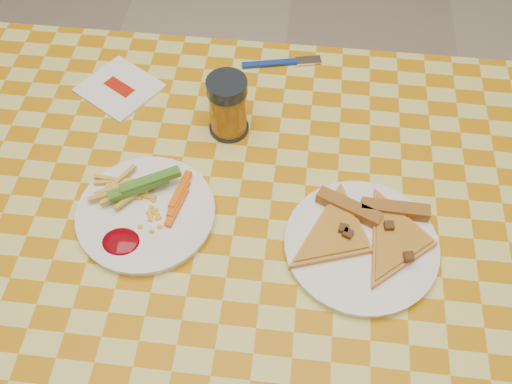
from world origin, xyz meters
TOP-DOWN VIEW (x-y plane):
  - table at (0.00, 0.00)m, footprint 1.28×0.88m
  - plate_left at (-0.14, 0.02)m, footprint 0.25×0.25m
  - plate_right at (0.19, -0.00)m, footprint 0.26×0.26m
  - fries_veggies at (-0.14, 0.03)m, footprint 0.17×0.16m
  - pizza_slices at (0.19, 0.01)m, footprint 0.25×0.23m
  - drink_glass at (-0.04, 0.21)m, footprint 0.07×0.07m
  - napkin at (-0.25, 0.28)m, footprint 0.17×0.16m
  - fork at (0.04, 0.38)m, footprint 0.15×0.05m

SIDE VIEW (x-z plane):
  - table at x=0.00m, z-range 0.30..1.06m
  - napkin at x=-0.25m, z-range 0.76..0.76m
  - fork at x=0.04m, z-range 0.76..0.76m
  - plate_left at x=-0.14m, z-range 0.76..0.77m
  - plate_right at x=0.19m, z-range 0.76..0.77m
  - pizza_slices at x=0.19m, z-range 0.76..0.79m
  - fries_veggies at x=-0.14m, z-range 0.76..0.80m
  - drink_glass at x=-0.04m, z-range 0.75..0.86m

